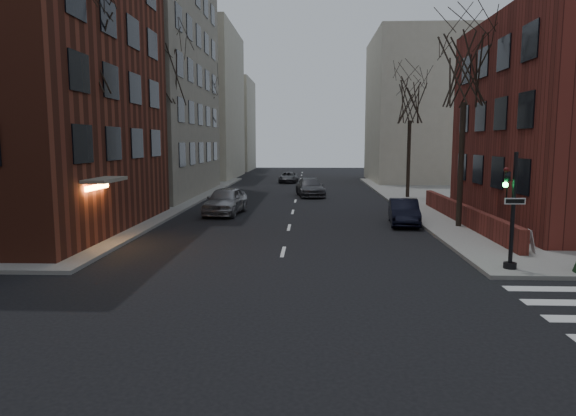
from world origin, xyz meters
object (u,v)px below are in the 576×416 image
object	(u,v)px
tree_left_c	(205,103)
streetlamp_far	(216,144)
streetlamp_near	(155,146)
car_lane_far	(288,177)
tree_right_b	(410,101)
tree_right_a	(465,70)
traffic_signal	(511,218)
car_lane_gray	(310,187)
tree_left_b	(162,75)
parked_sedan	(404,212)
tree_left_a	(83,49)
sandwich_board	(527,241)
car_lane_silver	(226,201)

from	to	relation	value
tree_left_c	streetlamp_far	world-z (taller)	tree_left_c
streetlamp_near	car_lane_far	xyz separation A→B (m)	(6.95, 25.63, -3.66)
streetlamp_near	streetlamp_far	size ratio (longest dim) A/B	1.00
tree_right_b	car_lane_far	bearing A→B (deg)	122.74
streetlamp_near	streetlamp_far	world-z (taller)	same
tree_left_c	car_lane_far	bearing A→B (deg)	45.28
tree_right_a	tree_right_b	xyz separation A→B (m)	(0.00, 14.00, -0.44)
streetlamp_near	car_lane_far	world-z (taller)	streetlamp_near
tree_right_b	streetlamp_far	xyz separation A→B (m)	(-17.00, 10.00, -3.35)
traffic_signal	car_lane_gray	world-z (taller)	traffic_signal
car_lane_gray	car_lane_far	size ratio (longest dim) A/B	1.22
car_lane_far	tree_left_b	bearing A→B (deg)	-106.23
tree_left_b	car_lane_gray	world-z (taller)	tree_left_b
traffic_signal	parked_sedan	bearing A→B (deg)	99.64
tree_left_b	car_lane_far	world-z (taller)	tree_left_b
tree_left_a	tree_right_b	world-z (taller)	tree_left_a
tree_left_c	car_lane_gray	size ratio (longest dim) A/B	1.93
tree_left_a	sandwich_board	distance (m)	20.17
tree_left_b	car_lane_silver	world-z (taller)	tree_left_b
tree_left_c	car_lane_gray	distance (m)	13.90
tree_left_a	tree_right_b	bearing A→B (deg)	45.64
tree_right_b	parked_sedan	xyz separation A→B (m)	(-2.60, -12.78, -6.89)
traffic_signal	streetlamp_far	distance (m)	36.81
tree_left_a	tree_right_a	distance (m)	18.05
tree_left_c	tree_left_a	bearing A→B (deg)	-90.00
streetlamp_near	parked_sedan	xyz separation A→B (m)	(14.40, -2.78, -3.54)
tree_left_b	car_lane_gray	size ratio (longest dim) A/B	2.14
tree_right_a	car_lane_silver	xyz separation A→B (m)	(-12.93, 4.78, -7.18)
streetlamp_far	car_lane_gray	world-z (taller)	streetlamp_far
streetlamp_near	car_lane_silver	distance (m)	5.35
tree_left_b	car_lane_gray	bearing A→B (deg)	37.32
tree_right_a	tree_right_b	size ratio (longest dim) A/B	1.06
traffic_signal	streetlamp_far	size ratio (longest dim) A/B	0.64
parked_sedan	car_lane_far	distance (m)	29.36
tree_right_a	tree_right_b	bearing A→B (deg)	90.00
car_lane_silver	parked_sedan	bearing A→B (deg)	-13.57
tree_right_b	streetlamp_near	world-z (taller)	tree_right_b
tree_right_a	car_lane_silver	bearing A→B (deg)	159.72
tree_left_b	parked_sedan	xyz separation A→B (m)	(15.00, -6.78, -8.22)
tree_left_b	streetlamp_far	world-z (taller)	tree_left_b
car_lane_gray	car_lane_far	xyz separation A→B (m)	(-2.37, 14.07, -0.16)
tree_right_a	tree_left_b	bearing A→B (deg)	155.56
car_lane_far	tree_right_a	bearing A→B (deg)	-68.25
car_lane_far	traffic_signal	bearing A→B (deg)	-73.61
traffic_signal	streetlamp_near	bearing A→B (deg)	141.13
streetlamp_far	sandwich_board	bearing A→B (deg)	-59.68
tree_left_b	sandwich_board	world-z (taller)	tree_left_b
car_lane_gray	sandwich_board	distance (m)	23.60
car_lane_gray	sandwich_board	bearing A→B (deg)	-76.55
traffic_signal	tree_right_a	bearing A→B (deg)	84.53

